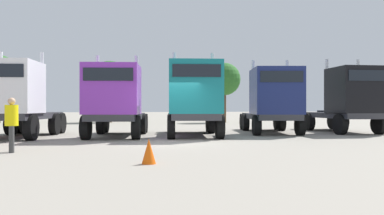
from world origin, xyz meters
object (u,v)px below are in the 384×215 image
Objects in this scene: semi_truck_purple at (115,100)px; semi_truck_navy at (273,100)px; visitor_in_hivis at (12,121)px; traffic_cone_near at (149,151)px; semi_truck_teal at (194,99)px; semi_truck_white at (15,98)px; semi_truck_black at (348,100)px.

semi_truck_navy is (8.38, 0.53, 0.06)m from semi_truck_purple.
visitor_in_hivis is (-3.43, -5.10, -0.75)m from semi_truck_purple.
semi_truck_purple is at bearing -72.31° from semi_truck_navy.
semi_truck_teal is at bearing 68.08° from traffic_cone_near.
semi_truck_teal is 10.12× the size of traffic_cone_near.
semi_truck_white is at bearing -86.60° from semi_truck_purple.
traffic_cone_near is at bearing 14.45° from semi_truck_purple.
traffic_cone_near is at bearing -53.70° from visitor_in_hivis.
semi_truck_black is at bearing 104.62° from semi_truck_teal.
visitor_in_hivis is 2.73× the size of traffic_cone_near.
semi_truck_white reaches higher than semi_truck_purple.
semi_truck_black is (12.68, 0.06, 0.09)m from semi_truck_purple.
semi_truck_black is (4.30, -0.46, 0.03)m from semi_truck_navy.
semi_truck_navy is at bearing 104.91° from semi_truck_purple.
semi_truck_purple is 8.40m from semi_truck_navy.
semi_truck_black reaches higher than visitor_in_hivis.
semi_truck_purple is (4.45, -0.62, -0.08)m from semi_truck_white.
semi_truck_black reaches higher than semi_truck_teal.
traffic_cone_near is at bearing -10.98° from semi_truck_teal.
semi_truck_teal reaches higher than visitor_in_hivis.
semi_truck_navy is 1.06× the size of semi_truck_black.
visitor_in_hivis is at bearing -22.56° from semi_truck_purple.
traffic_cone_near is at bearing 38.49° from semi_truck_white.
semi_truck_black is 3.62× the size of visitor_in_hivis.
traffic_cone_near is (-7.91, -9.10, -1.50)m from semi_truck_navy.
semi_truck_white is 0.91× the size of semi_truck_navy.
semi_truck_white is 0.99× the size of semi_truck_purple.
semi_truck_white is at bearing -85.51° from semi_truck_black.
semi_truck_black is (17.13, -0.55, 0.02)m from semi_truck_white.
semi_truck_teal reaches higher than traffic_cone_near.
semi_truck_white is 3.51× the size of visitor_in_hivis.
semi_truck_purple is at bearing 93.16° from traffic_cone_near.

